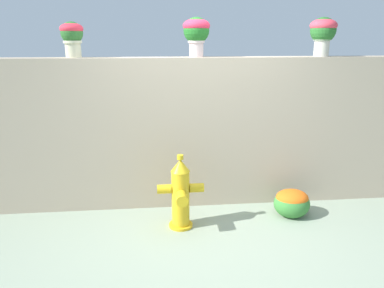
# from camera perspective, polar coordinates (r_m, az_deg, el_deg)

# --- Properties ---
(ground_plane) EXTENTS (24.00, 24.00, 0.00)m
(ground_plane) POSITION_cam_1_polar(r_m,az_deg,el_deg) (4.09, 2.30, -14.65)
(ground_plane) COLOR gray
(stone_wall) EXTENTS (6.70, 0.31, 1.86)m
(stone_wall) POSITION_cam_1_polar(r_m,az_deg,el_deg) (4.68, 0.67, 1.73)
(stone_wall) COLOR tan
(stone_wall) RESTS_ON ground
(potted_plant_1) EXTENTS (0.26, 0.26, 0.40)m
(potted_plant_1) POSITION_cam_1_polar(r_m,az_deg,el_deg) (4.64, -17.91, 15.60)
(potted_plant_1) COLOR beige
(potted_plant_1) RESTS_ON stone_wall
(potted_plant_2) EXTENTS (0.32, 0.32, 0.46)m
(potted_plant_2) POSITION_cam_1_polar(r_m,az_deg,el_deg) (4.58, 0.67, 16.91)
(potted_plant_2) COLOR beige
(potted_plant_2) RESTS_ON stone_wall
(potted_plant_3) EXTENTS (0.32, 0.32, 0.46)m
(potted_plant_3) POSITION_cam_1_polar(r_m,az_deg,el_deg) (4.93, 19.44, 15.98)
(potted_plant_3) COLOR #BCB7A7
(potted_plant_3) RESTS_ON stone_wall
(fire_hydrant) EXTENTS (0.52, 0.41, 0.86)m
(fire_hydrant) POSITION_cam_1_polar(r_m,az_deg,el_deg) (4.19, -1.75, -7.75)
(fire_hydrant) COLOR gold
(fire_hydrant) RESTS_ON ground
(flower_bush_left) EXTENTS (0.43, 0.39, 0.34)m
(flower_bush_left) POSITION_cam_1_polar(r_m,az_deg,el_deg) (4.69, 15.05, -8.56)
(flower_bush_left) COLOR #397E35
(flower_bush_left) RESTS_ON ground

